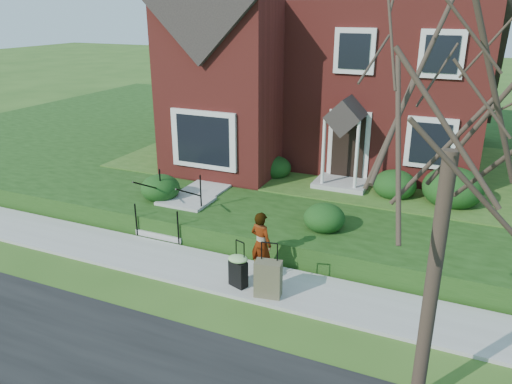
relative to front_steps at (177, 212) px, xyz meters
The scene contains 11 objects.
ground 3.14m from the front_steps, 36.42° to the right, with size 120.00×120.00×0.00m, color #2D5119.
sidewalk 3.14m from the front_steps, 36.42° to the right, with size 60.00×1.60×0.08m, color #9E9B93.
terrace 11.15m from the front_steps, 54.33° to the left, with size 44.00×20.00×0.60m, color #18370F.
walkway 3.16m from the front_steps, 90.00° to the left, with size 1.20×6.00×0.06m, color #9E9B93.
main_house 9.41m from the front_steps, 73.56° to the left, with size 10.40×10.20×9.40m.
front_steps is the anchor object (origin of this frame).
foundation_shrubs 4.35m from the front_steps, 40.87° to the left, with size 9.97×4.44×1.16m.
woman 3.56m from the front_steps, 25.73° to the right, with size 0.55×0.36×1.51m, color #999999.
suitcase_black 3.69m from the front_steps, 37.07° to the right, with size 0.53×0.48×1.06m.
suitcase_olive 4.37m from the front_steps, 32.25° to the right, with size 0.60×0.40×1.21m.
tree_verge 8.99m from the front_steps, 30.51° to the right, with size 4.47×4.47×6.39m.
Camera 1 is at (4.65, -8.93, 5.82)m, focal length 35.00 mm.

